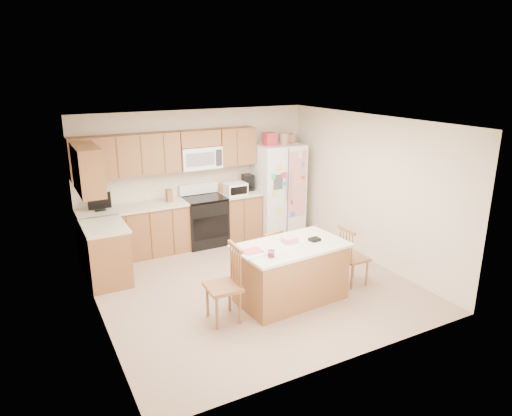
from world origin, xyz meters
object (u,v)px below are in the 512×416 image
windsor_chair_right (352,258)px  windsor_chair_back (268,258)px  refrigerator (278,188)px  stove (204,220)px  windsor_chair_left (225,286)px  island (291,272)px

windsor_chair_right → windsor_chair_back: bearing=150.6°
windsor_chair_right → refrigerator: bearing=85.4°
stove → windsor_chair_right: (1.36, -2.67, -0.04)m
windsor_chair_left → windsor_chair_right: windsor_chair_left is taller
island → windsor_chair_back: size_ratio=1.85×
windsor_chair_back → windsor_chair_right: size_ratio=0.94×
stove → island: 2.67m
stove → island: bearing=-84.5°
windsor_chair_back → stove: bearing=96.7°
refrigerator → island: size_ratio=1.26×
windsor_chair_back → windsor_chair_left: bearing=-146.4°
windsor_chair_right → island: bearing=179.3°
refrigerator → windsor_chair_right: 2.66m
windsor_chair_left → stove: bearing=73.6°
stove → windsor_chair_left: stove is taller
windsor_chair_right → windsor_chair_left: bearing=-178.6°
stove → windsor_chair_right: bearing=-62.9°
stove → windsor_chair_left: size_ratio=1.09×
windsor_chair_left → windsor_chair_right: bearing=1.4°
refrigerator → windsor_chair_back: size_ratio=2.33×
island → windsor_chair_right: size_ratio=1.75×
windsor_chair_back → windsor_chair_right: windsor_chair_right is taller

